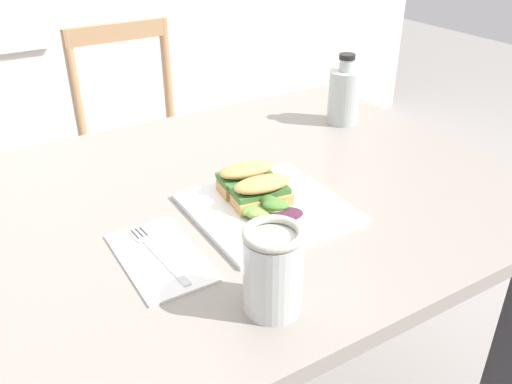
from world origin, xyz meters
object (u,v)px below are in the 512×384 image
mason_jar_iced_tea (273,274)px  chair_wooden_far (144,151)px  fork_on_napkin (155,250)px  bottle_cold_brew (344,99)px  dining_table (228,248)px  sandwich_half_back (246,177)px  sandwich_half_front (262,191)px  plate_lunch (267,208)px

mason_jar_iced_tea → chair_wooden_far: bearing=78.9°
fork_on_napkin → bottle_cold_brew: (0.63, 0.29, 0.06)m
bottle_cold_brew → dining_table: bearing=-158.0°
chair_wooden_far → sandwich_half_back: (-0.10, -0.91, 0.33)m
dining_table → fork_on_napkin: (-0.19, -0.11, 0.14)m
sandwich_half_front → sandwich_half_back: 0.06m
sandwich_half_back → mason_jar_iced_tea: (-0.13, -0.30, 0.02)m
dining_table → fork_on_napkin: 0.26m
plate_lunch → mason_jar_iced_tea: mason_jar_iced_tea is taller
plate_lunch → fork_on_napkin: bearing=-175.6°
plate_lunch → sandwich_half_back: 0.08m
fork_on_napkin → bottle_cold_brew: 0.69m
dining_table → sandwich_half_front: 0.19m
plate_lunch → fork_on_napkin: (-0.23, -0.02, 0.00)m
plate_lunch → sandwich_half_back: sandwich_half_back is taller
plate_lunch → sandwich_half_front: sandwich_half_front is taller
plate_lunch → mason_jar_iced_tea: bearing=-120.8°
chair_wooden_far → sandwich_half_back: chair_wooden_far is taller
chair_wooden_far → plate_lunch: (-0.10, -0.98, 0.30)m
plate_lunch → bottle_cold_brew: bottle_cold_brew is taller
bottle_cold_brew → mason_jar_iced_tea: 0.73m
sandwich_half_front → fork_on_napkin: (-0.22, -0.03, -0.03)m
mason_jar_iced_tea → bottle_cold_brew: bearing=43.0°
plate_lunch → fork_on_napkin: plate_lunch is taller
dining_table → fork_on_napkin: size_ratio=6.37×
dining_table → mason_jar_iced_tea: size_ratio=9.02×
fork_on_napkin → sandwich_half_front: bearing=6.9°
sandwich_half_back → bottle_cold_brew: (0.40, 0.20, 0.02)m
bottle_cold_brew → mason_jar_iced_tea: (-0.53, -0.50, -0.00)m
sandwich_half_back → chair_wooden_far: bearing=83.5°
dining_table → sandwich_half_front: sandwich_half_front is taller
dining_table → fork_on_napkin: fork_on_napkin is taller
plate_lunch → bottle_cold_brew: bearing=34.1°
sandwich_half_front → fork_on_napkin: sandwich_half_front is taller
sandwich_half_front → sandwich_half_back: bearing=85.7°
sandwich_half_back → bottle_cold_brew: size_ratio=0.66×
chair_wooden_far → sandwich_half_back: size_ratio=7.55×
sandwich_half_back → mason_jar_iced_tea: 0.33m
chair_wooden_far → sandwich_half_front: (-0.11, -0.97, 0.33)m
sandwich_half_back → mason_jar_iced_tea: size_ratio=0.88×
plate_lunch → bottle_cold_brew: 0.48m
fork_on_napkin → plate_lunch: bearing=4.4°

